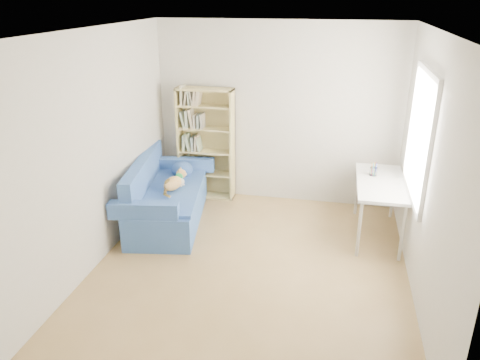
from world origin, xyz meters
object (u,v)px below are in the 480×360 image
bookshelf (206,148)px  desk (380,187)px  pen_cup (374,170)px  sofa (166,198)px

bookshelf → desk: bearing=-17.3°
desk → pen_cup: pen_cup is taller
desk → bookshelf: bearing=162.7°
sofa → pen_cup: size_ratio=10.73×
sofa → bookshelf: 1.08m
sofa → desk: bearing=-6.1°
sofa → bookshelf: bearing=61.9°
desk → pen_cup: 0.25m
bookshelf → sofa: bearing=-108.7°
pen_cup → desk: bearing=-66.0°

